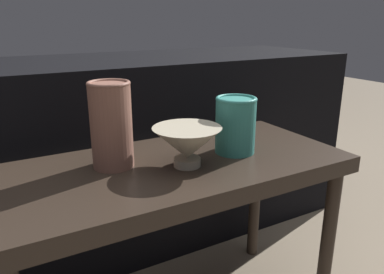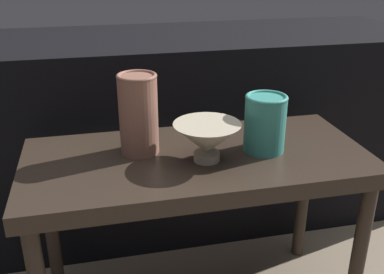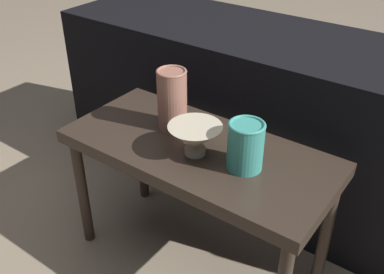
# 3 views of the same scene
# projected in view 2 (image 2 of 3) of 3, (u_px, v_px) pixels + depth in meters

# --- Properties ---
(table) EXTENTS (0.81, 0.37, 0.46)m
(table) POSITION_uv_depth(u_px,v_px,m) (197.00, 175.00, 1.08)
(table) COLOR #2D231C
(table) RESTS_ON ground_plane
(couch_backdrop) EXTENTS (1.73, 0.50, 0.65)m
(couch_backdrop) POSITION_uv_depth(u_px,v_px,m) (164.00, 129.00, 1.56)
(couch_backdrop) COLOR black
(couch_backdrop) RESTS_ON ground_plane
(bowl) EXTENTS (0.15, 0.15, 0.09)m
(bowl) POSITION_uv_depth(u_px,v_px,m) (207.00, 139.00, 1.01)
(bowl) COLOR #B2A88E
(bowl) RESTS_ON table
(vase_textured_left) EXTENTS (0.09, 0.09, 0.19)m
(vase_textured_left) POSITION_uv_depth(u_px,v_px,m) (138.00, 113.00, 1.04)
(vase_textured_left) COLOR brown
(vase_textured_left) RESTS_ON table
(vase_colorful_right) EXTENTS (0.10, 0.10, 0.14)m
(vase_colorful_right) POSITION_uv_depth(u_px,v_px,m) (265.00, 122.00, 1.05)
(vase_colorful_right) COLOR teal
(vase_colorful_right) RESTS_ON table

